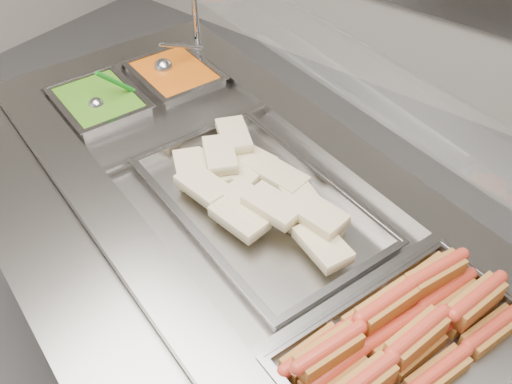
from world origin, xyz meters
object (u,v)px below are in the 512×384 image
Objects in this scene: pan_wraps at (258,207)px; pan_hotdogs at (412,360)px; sneeze_guard at (315,46)px; steam_counter at (247,288)px; ladle at (165,67)px; serving_spoon at (100,101)px.

pan_hotdogs is at bearing -16.24° from pan_wraps.
sneeze_guard reaches higher than pan_hotdogs.
steam_counter is at bearing -106.24° from sneeze_guard.
sneeze_guard reaches higher than ladle.
serving_spoon reaches higher than ladle.
steam_counter is 0.87m from ladle.
pan_wraps is at bearing 163.76° from pan_hotdogs.
ladle is (-0.71, 0.35, 0.04)m from pan_wraps.
pan_hotdogs is 1.37m from ladle.
serving_spoon reaches higher than pan_wraps.
steam_counter is 0.81m from serving_spoon.
sneeze_guard is at bearing 89.10° from pan_wraps.
pan_hotdogs is 0.59m from pan_wraps.
sneeze_guard reaches higher than serving_spoon.
pan_hotdogs is at bearing -35.52° from sneeze_guard.
steam_counter is at bearing -27.04° from ladle.
pan_hotdogs is at bearing -21.94° from ladle.
sneeze_guard is 0.83m from serving_spoon.
pan_hotdogs is 3.18× the size of ladle.
sneeze_guard reaches higher than pan_wraps.
ladle reaches higher than pan_hotdogs.
ladle is at bearing 152.96° from steam_counter.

